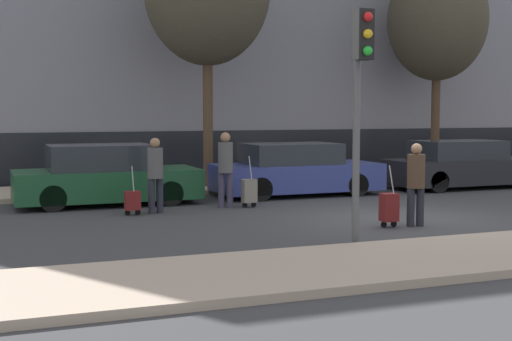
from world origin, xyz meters
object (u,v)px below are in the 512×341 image
object	(u,v)px
bare_tree_near_crossing	(437,20)
parked_car_0	(105,177)
trolley_right	(389,207)
parked_car_2	(461,166)
trolley_center	(249,191)
trolley_left	(133,201)
pedestrian_center	(225,165)
pedestrian_left	(155,171)
pedestrian_right	(416,180)
traffic_light	(360,80)
parked_car_1	(295,171)

from	to	relation	value
bare_tree_near_crossing	parked_car_0	bearing A→B (deg)	-166.76
trolley_right	bare_tree_near_crossing	bearing A→B (deg)	50.02
parked_car_2	trolley_center	distance (m)	7.39
parked_car_0	parked_car_2	xyz separation A→B (m)	(10.23, -0.04, -0.02)
parked_car_0	trolley_center	xyz separation A→B (m)	(3.03, -1.71, -0.28)
trolley_left	trolley_center	bearing A→B (deg)	5.32
parked_car_0	pedestrian_center	distance (m)	2.95
pedestrian_center	parked_car_2	bearing A→B (deg)	-147.20
pedestrian_center	trolley_right	distance (m)	4.37
parked_car_0	trolley_right	bearing A→B (deg)	-49.50
parked_car_2	bare_tree_near_crossing	size ratio (longest dim) A/B	0.64
parked_car_0	pedestrian_left	size ratio (longest dim) A/B	2.60
pedestrian_left	bare_tree_near_crossing	xyz separation A→B (m)	(10.43, 4.48, 4.23)
parked_car_0	bare_tree_near_crossing	bearing A→B (deg)	13.24
trolley_left	pedestrian_right	bearing A→B (deg)	-35.38
pedestrian_left	pedestrian_right	distance (m)	5.58
parked_car_2	trolley_right	distance (m)	7.76
trolley_left	trolley_center	size ratio (longest dim) A/B	0.89
trolley_center	traffic_light	distance (m)	5.70
pedestrian_left	trolley_center	world-z (taller)	pedestrian_left
pedestrian_left	trolley_center	bearing A→B (deg)	-9.45
trolley_left	traffic_light	bearing A→B (deg)	-60.98
trolley_left	bare_tree_near_crossing	bearing A→B (deg)	22.79
parked_car_1	trolley_left	world-z (taller)	parked_car_1
parked_car_2	pedestrian_left	bearing A→B (deg)	-169.20
bare_tree_near_crossing	traffic_light	bearing A→B (deg)	-130.81
parked_car_1	trolley_center	xyz separation A→B (m)	(-1.97, -1.78, -0.26)
pedestrian_left	bare_tree_near_crossing	bearing A→B (deg)	10.35
trolley_right	traffic_light	size ratio (longest dim) A/B	0.31
trolley_center	pedestrian_right	bearing A→B (deg)	-60.88
pedestrian_right	pedestrian_center	bearing A→B (deg)	131.56
parked_car_2	trolley_center	xyz separation A→B (m)	(-7.20, -1.67, -0.26)
trolley_center	trolley_right	size ratio (longest dim) A/B	1.00
parked_car_1	pedestrian_right	distance (m)	5.48
pedestrian_left	pedestrian_right	bearing A→B (deg)	-52.51
trolley_center	trolley_right	xyz separation A→B (m)	(1.51, -3.61, 0.00)
pedestrian_left	bare_tree_near_crossing	distance (m)	12.12
parked_car_2	traffic_light	distance (m)	10.19
parked_car_1	traffic_light	size ratio (longest dim) A/B	1.14
parked_car_1	trolley_center	world-z (taller)	parked_car_1
parked_car_0	pedestrian_center	bearing A→B (deg)	-30.74
pedestrian_center	traffic_light	size ratio (longest dim) A/B	0.45
parked_car_2	trolley_left	world-z (taller)	parked_car_2
trolley_right	traffic_light	distance (m)	3.23
trolley_right	bare_tree_near_crossing	distance (m)	11.44
pedestrian_right	parked_car_1	bearing A→B (deg)	99.08
parked_car_1	traffic_light	distance (m)	7.55
parked_car_1	bare_tree_near_crossing	xyz separation A→B (m)	(6.22, 2.57, 4.52)
parked_car_0	parked_car_1	size ratio (longest dim) A/B	0.98
pedestrian_left	trolley_right	size ratio (longest dim) A/B	1.38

